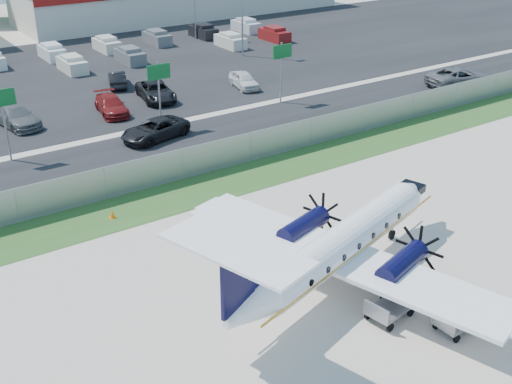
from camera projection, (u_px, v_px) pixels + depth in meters
ground at (330, 285)px, 29.22m from camera, size 170.00×170.00×0.00m
grass_verge at (199, 190)px, 38.15m from camera, size 170.00×4.00×0.02m
access_road at (148, 153)px, 43.37m from camera, size 170.00×8.00×0.02m
parking_lot at (49, 81)px, 59.01m from camera, size 170.00×32.00×0.02m
perimeter_fence at (183, 164)px, 39.21m from camera, size 120.00×0.06×1.99m
sign_left at (2, 108)px, 40.66m from camera, size 1.80×0.26×5.00m
sign_mid at (159, 81)px, 46.22m from camera, size 1.80×0.26×5.00m
sign_right at (282, 60)px, 51.78m from camera, size 1.80×0.26×5.00m
light_pole_ne at (242, 5)px, 65.35m from camera, size 0.90×0.35×9.09m
aircraft at (340, 245)px, 28.60m from camera, size 16.53×16.14×5.05m
baggage_cart_near at (390, 307)px, 26.82m from camera, size 2.26×1.58×1.09m
baggage_cart_far at (458, 320)px, 26.10m from camera, size 1.92×1.18×1.00m
cone_nose at (373, 259)px, 30.71m from camera, size 0.39×0.39×0.55m
cone_starboard_wing at (112, 214)px, 34.94m from camera, size 0.34×0.34×0.48m
road_car_mid at (156, 139)px, 45.81m from camera, size 5.55×3.50×1.43m
road_car_east at (458, 86)px, 57.58m from camera, size 6.62×3.94×1.72m
parked_car_b at (17, 126)px, 48.24m from camera, size 3.06×5.55×1.52m
parked_car_c at (112, 114)px, 50.82m from camera, size 2.68×5.05×1.39m
parked_car_d at (156, 100)px, 54.04m from camera, size 3.37×5.68×1.48m
parked_car_e at (244, 88)px, 57.21m from camera, size 2.45×4.40×1.41m
parked_car_g at (118, 86)px, 57.57m from camera, size 2.77×4.45×1.38m
far_parking_rows at (33, 70)px, 62.73m from camera, size 56.00×10.00×1.60m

